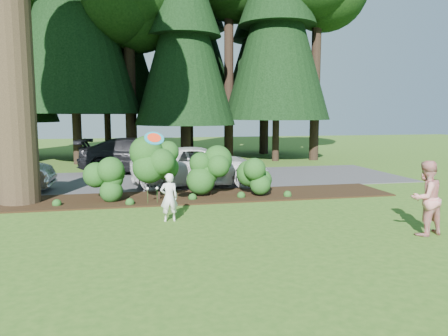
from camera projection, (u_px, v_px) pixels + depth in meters
name	position (u px, v px, depth m)	size (l,w,h in m)	color
ground	(174.00, 222.00, 11.73)	(80.00, 80.00, 0.00)	#2C5317
mulch_bed	(165.00, 198.00, 14.88)	(16.00, 2.50, 0.05)	black
driveway	(157.00, 180.00, 19.00)	(22.00, 6.00, 0.03)	#38383A
shrub_row	(187.00, 175.00, 14.84)	(6.53, 1.60, 1.61)	#1E4716
lily_cluster	(157.00, 189.00, 13.94)	(0.69, 0.09, 0.57)	#1E4716
tree_wall	(149.00, 3.00, 26.46)	(25.66, 12.15, 17.09)	black
car_white_suv	(200.00, 166.00, 17.40)	(2.53, 5.48, 1.52)	silver
car_dark_suv	(140.00, 155.00, 20.99)	(2.35, 5.78, 1.68)	black
child	(169.00, 197.00, 11.73)	(0.48, 0.31, 1.31)	white
adult	(426.00, 198.00, 10.39)	(0.87, 0.68, 1.80)	#A91716
frisbee	(154.00, 138.00, 11.69)	(0.56, 0.43, 0.40)	teal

